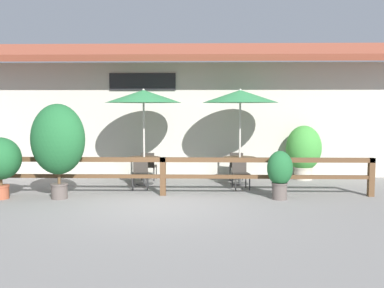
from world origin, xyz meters
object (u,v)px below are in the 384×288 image
at_px(patio_umbrella_middle, 240,97).
at_px(potted_plant_corner_fern, 58,140).
at_px(dining_table_middle, 240,163).
at_px(potted_plant_tall_tropical, 304,150).
at_px(chair_middle_wallside, 236,165).
at_px(potted_plant_small_flowering, 280,172).
at_px(patio_umbrella_near, 144,96).
at_px(chair_middle_streetside, 240,172).
at_px(dining_table_near, 144,163).
at_px(chair_near_wallside, 149,165).
at_px(chair_near_streetside, 140,172).
at_px(potted_plant_entrance_palm, 0,160).

distance_m(patio_umbrella_middle, potted_plant_corner_fern, 5.09).
bearing_deg(dining_table_middle, potted_plant_tall_tropical, 22.82).
distance_m(chair_middle_wallside, potted_plant_small_flowering, 2.92).
distance_m(patio_umbrella_near, potted_plant_small_flowering, 4.43).
bearing_deg(patio_umbrella_middle, chair_middle_streetside, -93.61).
relative_size(potted_plant_corner_fern, potted_plant_tall_tropical, 1.38).
relative_size(patio_umbrella_middle, potted_plant_tall_tropical, 1.65).
relative_size(patio_umbrella_middle, dining_table_middle, 2.87).
bearing_deg(patio_umbrella_near, dining_table_near, -90.00).
xyz_separation_m(chair_near_wallside, chair_middle_streetside, (2.65, -1.37, 0.00)).
bearing_deg(dining_table_near, dining_table_middle, 1.47).
bearing_deg(patio_umbrella_near, potted_plant_small_flowering, -29.48).
height_order(dining_table_middle, potted_plant_corner_fern, potted_plant_corner_fern).
height_order(chair_middle_streetside, chair_middle_wallside, same).
distance_m(patio_umbrella_near, dining_table_middle, 3.32).
xyz_separation_m(chair_near_streetside, potted_plant_corner_fern, (-1.76, -1.34, 0.94)).
bearing_deg(dining_table_near, potted_plant_entrance_palm, -146.37).
relative_size(chair_near_streetside, potted_plant_corner_fern, 0.37).
xyz_separation_m(dining_table_near, dining_table_middle, (2.73, 0.07, 0.00)).
xyz_separation_m(dining_table_near, chair_near_streetside, (-0.01, -0.70, -0.15)).
height_order(potted_plant_entrance_palm, potted_plant_corner_fern, potted_plant_corner_fern).
relative_size(patio_umbrella_near, dining_table_middle, 2.87).
xyz_separation_m(chair_near_wallside, patio_umbrella_middle, (2.70, -0.63, 2.03)).
xyz_separation_m(chair_near_wallside, potted_plant_entrance_palm, (-3.18, -2.80, 0.47)).
bearing_deg(patio_umbrella_middle, chair_middle_wallside, 92.68).
relative_size(patio_umbrella_near, chair_middle_streetside, 3.24).
xyz_separation_m(patio_umbrella_near, potted_plant_small_flowering, (3.51, -1.98, -1.84)).
xyz_separation_m(dining_table_near, patio_umbrella_middle, (2.73, 0.07, 1.88)).
relative_size(patio_umbrella_middle, chair_middle_streetside, 3.24).
distance_m(patio_umbrella_middle, dining_table_middle, 1.88).
xyz_separation_m(chair_near_wallside, dining_table_middle, (2.70, -0.63, 0.15)).
bearing_deg(potted_plant_entrance_palm, chair_near_wallside, 41.28).
height_order(patio_umbrella_middle, potted_plant_corner_fern, patio_umbrella_middle).
xyz_separation_m(chair_middle_wallside, potted_plant_corner_fern, (-4.46, -2.85, 0.94)).
relative_size(dining_table_near, chair_middle_wallside, 1.13).
height_order(chair_near_wallside, dining_table_middle, chair_near_wallside).
height_order(chair_middle_wallside, potted_plant_tall_tropical, potted_plant_tall_tropical).
relative_size(dining_table_middle, potted_plant_entrance_palm, 0.64).
height_order(chair_near_streetside, potted_plant_entrance_palm, potted_plant_entrance_palm).
bearing_deg(chair_middle_wallside, chair_near_wallside, 7.12).
distance_m(chair_middle_streetside, potted_plant_small_flowering, 1.56).
relative_size(chair_near_streetside, chair_middle_streetside, 1.00).
distance_m(dining_table_near, potted_plant_corner_fern, 2.81).
bearing_deg(patio_umbrella_near, chair_near_streetside, -90.56).
height_order(dining_table_near, chair_near_wallside, chair_near_wallside).
bearing_deg(potted_plant_corner_fern, patio_umbrella_middle, 25.11).
distance_m(patio_umbrella_middle, potted_plant_tall_tropical, 2.70).
height_order(dining_table_near, patio_umbrella_middle, patio_umbrella_middle).
bearing_deg(potted_plant_corner_fern, dining_table_near, 49.07).
height_order(dining_table_near, potted_plant_small_flowering, potted_plant_small_flowering).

